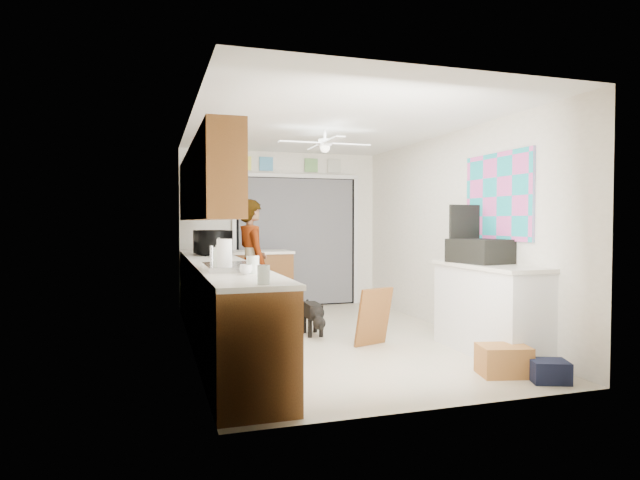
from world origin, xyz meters
TOP-DOWN VIEW (x-y plane):
  - floor at (0.00, 0.00)m, footprint 5.00×5.00m
  - ceiling at (0.00, 0.00)m, footprint 5.00×5.00m
  - wall_back at (0.00, 2.50)m, footprint 3.20×0.00m
  - wall_front at (0.00, -2.50)m, footprint 3.20×0.00m
  - wall_left at (-1.60, 0.00)m, footprint 0.00×5.00m
  - wall_right at (1.60, 0.00)m, footprint 0.00×5.00m
  - left_base_cabinets at (-1.30, 0.00)m, footprint 0.60×4.80m
  - left_countertop at (-1.29, 0.00)m, footprint 0.62×4.80m
  - upper_cabinets at (-1.44, 0.20)m, footprint 0.32×4.00m
  - sink_basin at (-1.29, -1.00)m, footprint 0.50×0.76m
  - faucet at (-1.48, -1.00)m, footprint 0.03×0.03m
  - peninsula_base at (-0.50, 2.00)m, footprint 1.00×0.60m
  - peninsula_top at (-0.50, 2.00)m, footprint 1.04×0.64m
  - back_opening_recess at (0.25, 2.47)m, footprint 2.00×0.06m
  - curtain_panel at (0.25, 2.43)m, footprint 1.90×0.03m
  - door_trim_left at (-0.77, 2.44)m, footprint 0.06×0.04m
  - door_trim_right at (1.27, 2.44)m, footprint 0.06×0.04m
  - door_trim_head at (0.25, 2.44)m, footprint 2.10×0.04m
  - header_frame_0 at (-0.60, 2.47)m, footprint 0.22×0.02m
  - header_frame_1 at (-0.25, 2.47)m, footprint 0.22×0.02m
  - header_frame_3 at (0.50, 2.47)m, footprint 0.22×0.02m
  - header_frame_4 at (0.90, 2.47)m, footprint 0.22×0.02m
  - route66_sign at (-0.95, 2.47)m, footprint 0.22×0.02m
  - right_counter_base at (1.35, -1.20)m, footprint 0.50×1.40m
  - right_counter_top at (1.34, -1.20)m, footprint 0.54×1.44m
  - abstract_painting at (1.58, -1.00)m, footprint 0.03×1.15m
  - ceiling_fan at (0.00, 0.20)m, footprint 1.14×1.14m
  - microwave at (-1.23, 1.21)m, footprint 0.48×0.64m
  - soap_bottle at (-1.44, -1.22)m, footprint 0.13×0.13m
  - cup at (-1.26, -1.54)m, footprint 0.14×0.14m
  - jar_a at (-1.19, -1.47)m, footprint 0.11×0.11m
  - jar_b at (-1.25, -2.25)m, footprint 0.12×0.12m
  - paper_towel_roll at (-1.40, -1.26)m, footprint 0.14×0.14m
  - suitcase at (1.32, -1.06)m, footprint 0.54×0.66m
  - suitcase_rim at (1.32, -1.06)m, footprint 0.54×0.65m
  - suitcase_lid at (1.32, -0.77)m, footprint 0.42×0.10m
  - cardboard_box at (1.00, -1.91)m, footprint 0.50×0.42m
  - navy_crate at (1.25, -2.20)m, footprint 0.38×0.35m
  - cabinet_door_panel at (0.33, -0.53)m, footprint 0.47×0.29m
  - man at (-0.78, 0.86)m, footprint 0.50×0.67m
  - dog at (-0.14, 0.24)m, footprint 0.26×0.56m

SIDE VIEW (x-z plane):
  - floor at x=0.00m, z-range 0.00..0.00m
  - navy_crate at x=1.25m, z-range 0.00..0.19m
  - cardboard_box at x=1.00m, z-range 0.00..0.27m
  - dog at x=-0.14m, z-range 0.00..0.44m
  - cabinet_door_panel at x=0.33m, z-range 0.00..0.65m
  - left_base_cabinets at x=-1.30m, z-range 0.00..0.90m
  - peninsula_base at x=-0.50m, z-range 0.00..0.90m
  - right_counter_base at x=1.35m, z-range 0.00..0.90m
  - man at x=-0.78m, z-range 0.00..1.67m
  - left_countertop at x=-1.29m, z-range 0.90..0.94m
  - peninsula_top at x=-0.50m, z-range 0.90..0.94m
  - right_counter_top at x=1.34m, z-range 0.90..0.94m
  - sink_basin at x=-1.29m, z-range 0.92..0.98m
  - suitcase_rim at x=1.32m, z-range 0.95..0.97m
  - cup at x=-1.26m, z-range 0.94..1.02m
  - jar_b at x=-1.25m, z-range 0.94..1.07m
  - jar_a at x=-1.19m, z-range 0.94..1.09m
  - faucet at x=-1.48m, z-range 0.94..1.16m
  - back_opening_recess at x=0.25m, z-range 0.00..2.10m
  - door_trim_left at x=-0.77m, z-range 0.00..2.10m
  - door_trim_right at x=1.27m, z-range 0.00..2.10m
  - curtain_panel at x=0.25m, z-range 0.03..2.08m
  - suitcase at x=1.32m, z-range 0.94..1.19m
  - paper_towel_roll at x=-1.40m, z-range 0.94..1.23m
  - soap_bottle at x=-1.44m, z-range 0.94..1.24m
  - microwave at x=-1.23m, z-range 0.94..1.26m
  - wall_back at x=0.00m, z-range -0.35..2.85m
  - wall_front at x=0.00m, z-range -0.35..2.85m
  - wall_left at x=-1.60m, z-range -1.25..3.75m
  - wall_right at x=1.60m, z-range -1.25..3.75m
  - suitcase_lid at x=1.32m, z-range 1.07..1.57m
  - abstract_painting at x=1.58m, z-range 1.17..2.12m
  - upper_cabinets at x=-1.44m, z-range 1.40..2.20m
  - door_trim_head at x=0.25m, z-range 2.09..2.15m
  - header_frame_0 at x=-0.60m, z-range 2.19..2.41m
  - header_frame_1 at x=-0.25m, z-range 2.19..2.41m
  - header_frame_3 at x=0.50m, z-range 2.19..2.41m
  - header_frame_4 at x=0.90m, z-range 2.19..2.41m
  - route66_sign at x=-0.95m, z-range 2.17..2.43m
  - ceiling_fan at x=0.00m, z-range 2.20..2.44m
  - ceiling at x=0.00m, z-range 2.50..2.50m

